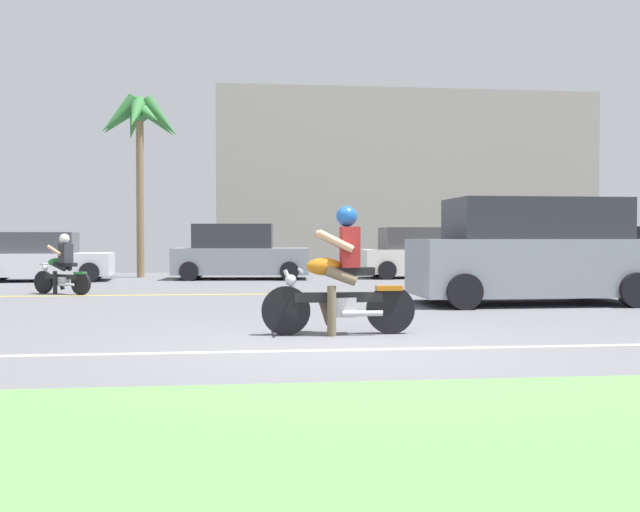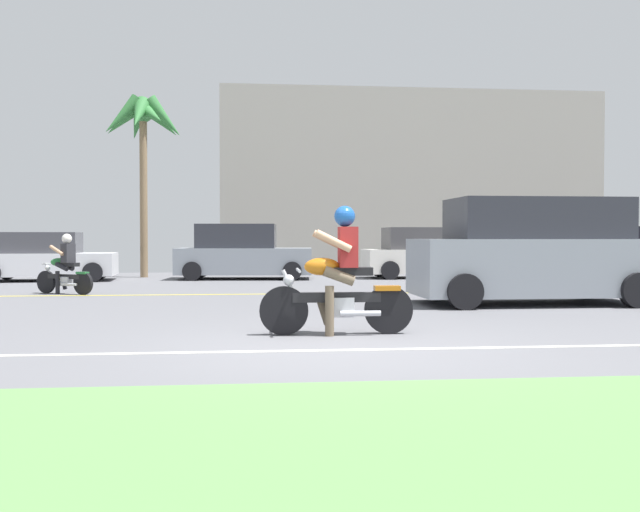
% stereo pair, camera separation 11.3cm
% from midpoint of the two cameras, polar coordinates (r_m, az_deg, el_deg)
% --- Properties ---
extents(ground, '(56.00, 30.00, 0.04)m').
position_cam_midpoint_polar(ground, '(11.23, -0.72, -5.10)').
color(ground, slate).
extents(grass_median, '(56.00, 3.80, 0.06)m').
position_cam_midpoint_polar(grass_median, '(4.33, 8.92, -15.19)').
color(grass_median, '#5B8C4C').
rests_on(grass_median, ground).
extents(lane_line_near, '(50.40, 0.12, 0.01)m').
position_cam_midpoint_polar(lane_line_near, '(8.11, 1.51, -7.50)').
color(lane_line_near, silver).
rests_on(lane_line_near, ground).
extents(lane_line_far, '(50.40, 0.12, 0.01)m').
position_cam_midpoint_polar(lane_line_far, '(16.05, -2.44, -3.03)').
color(lane_line_far, yellow).
rests_on(lane_line_far, ground).
extents(motorcyclist, '(2.02, 0.66, 1.69)m').
position_cam_midpoint_polar(motorcyclist, '(9.33, 1.25, -1.94)').
color(motorcyclist, black).
rests_on(motorcyclist, ground).
extents(suv_nearby, '(4.64, 2.11, 2.01)m').
position_cam_midpoint_polar(suv_nearby, '(14.20, 16.33, 0.23)').
color(suv_nearby, '#8C939E').
rests_on(suv_nearby, ground).
extents(parked_car_0, '(3.89, 2.16, 1.42)m').
position_cam_midpoint_polar(parked_car_0, '(22.28, -21.42, -0.15)').
color(parked_car_0, silver).
rests_on(parked_car_0, ground).
extents(parked_car_1, '(4.19, 2.26, 1.67)m').
position_cam_midpoint_polar(parked_car_1, '(21.87, -6.61, 0.19)').
color(parked_car_1, '#8C939E').
rests_on(parked_car_1, ground).
extents(parked_car_2, '(4.36, 1.87, 1.58)m').
position_cam_midpoint_polar(parked_car_2, '(22.64, 8.43, 0.13)').
color(parked_car_2, white).
rests_on(parked_car_2, ground).
extents(parked_car_3, '(3.98, 2.10, 1.62)m').
position_cam_midpoint_polar(parked_car_3, '(25.11, 23.08, 0.20)').
color(parked_car_3, '#232328').
rests_on(parked_car_3, ground).
extents(palm_tree_1, '(2.76, 2.79, 5.77)m').
position_cam_midpoint_polar(palm_tree_1, '(23.56, -14.35, 10.18)').
color(palm_tree_1, '#846B4C').
rests_on(palm_tree_1, ground).
extents(motorcyclist_distant, '(1.42, 0.90, 1.35)m').
position_cam_midpoint_polar(motorcyclist_distant, '(16.95, -20.06, -0.95)').
color(motorcyclist_distant, black).
rests_on(motorcyclist_distant, ground).
extents(building_far, '(15.14, 4.00, 7.05)m').
position_cam_midpoint_polar(building_far, '(29.93, 6.44, 5.82)').
color(building_far, '#A8A399').
rests_on(building_far, ground).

